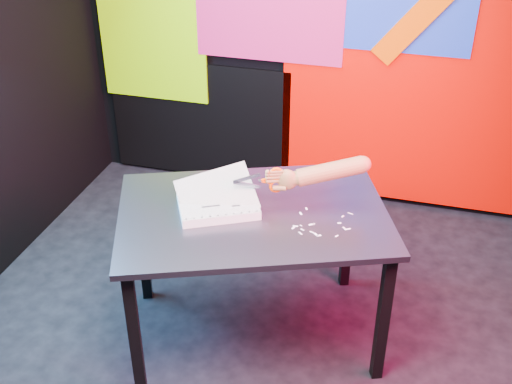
% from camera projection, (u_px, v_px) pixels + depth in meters
% --- Properties ---
extents(room, '(3.01, 3.01, 2.71)m').
position_uv_depth(room, '(240.00, 88.00, 2.65)').
color(room, black).
rests_on(room, ground).
extents(backdrop, '(2.88, 0.05, 2.08)m').
position_uv_depth(backdrop, '(316.00, 63.00, 4.05)').
color(backdrop, '#E60700').
rests_on(backdrop, ground).
extents(work_table, '(1.45, 1.22, 0.75)m').
position_uv_depth(work_table, '(253.00, 227.00, 3.00)').
color(work_table, black).
rests_on(work_table, ground).
extents(printout_stack, '(0.44, 0.40, 0.19)m').
position_uv_depth(printout_stack, '(218.00, 205.00, 2.96)').
color(printout_stack, white).
rests_on(printout_stack, work_table).
extents(scissors, '(0.22, 0.09, 0.13)m').
position_uv_depth(scissors, '(273.00, 180.00, 2.93)').
color(scissors, '#9AA0B5').
rests_on(scissors, printout_stack).
extents(hand_forearm, '(0.45, 0.21, 0.15)m').
position_uv_depth(hand_forearm, '(323.00, 172.00, 2.94)').
color(hand_forearm, '#946339').
rests_on(hand_forearm, work_table).
extents(paper_clippings, '(0.25, 0.23, 0.00)m').
position_uv_depth(paper_clippings, '(318.00, 226.00, 2.85)').
color(paper_clippings, white).
rests_on(paper_clippings, work_table).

